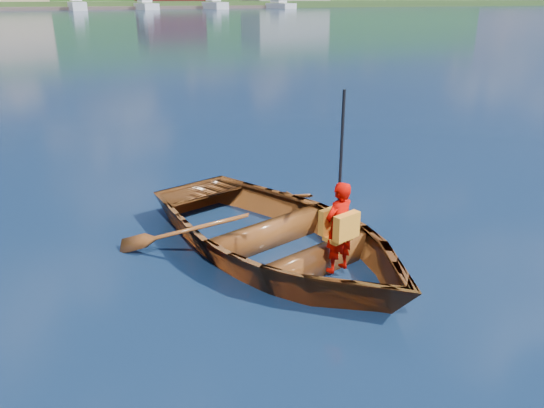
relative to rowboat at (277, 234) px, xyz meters
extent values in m
plane|color=#162344|center=(-0.71, 0.51, -0.29)|extent=(600.00, 600.00, 0.00)
imported|color=brown|center=(0.00, 0.00, 0.00)|extent=(4.03, 4.92, 0.89)
imported|color=#C70600|center=(0.37, -0.83, 0.35)|extent=(0.45, 0.35, 1.09)
cube|color=orange|center=(0.40, -0.95, 0.41)|extent=(0.35, 0.18, 0.30)
cube|color=orange|center=(0.34, -0.72, 0.41)|extent=(0.35, 0.16, 0.30)
cube|color=orange|center=(0.37, -0.83, 0.23)|extent=(0.35, 0.29, 0.05)
cylinder|color=black|center=(0.48, -0.65, 0.84)|extent=(0.04, 0.04, 2.07)
cube|color=#355A21|center=(-0.71, 190.51, 0.71)|extent=(400.00, 80.00, 2.00)
cube|color=brown|center=(0.00, 148.51, 0.11)|extent=(160.02, 11.04, 0.80)
cube|color=silver|center=(14.51, 143.51, 0.60)|extent=(3.31, 11.82, 2.24)
cube|color=silver|center=(31.90, 143.51, 0.42)|extent=(3.75, 13.38, 1.79)
cube|color=silver|center=(51.15, 143.51, 0.52)|extent=(3.50, 12.49, 2.03)
cube|color=silver|center=(71.59, 143.51, 0.36)|extent=(3.71, 13.25, 1.63)
camera|label=1|loc=(-2.70, -5.48, 2.80)|focal=35.00mm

